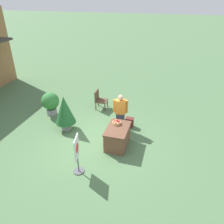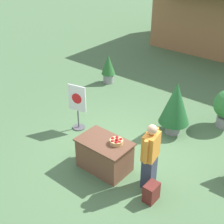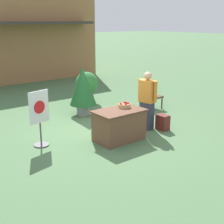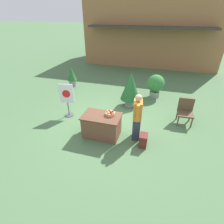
# 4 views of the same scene
# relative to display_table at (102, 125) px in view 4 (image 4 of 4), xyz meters

# --- Properties ---
(ground_plane) EXTENTS (120.00, 120.00, 0.00)m
(ground_plane) POSITION_rel_display_table_xyz_m (0.03, 0.77, -0.39)
(ground_plane) COLOR #4C7047
(storefront_building) EXTENTS (9.56, 5.87, 4.50)m
(storefront_building) POSITION_rel_display_table_xyz_m (0.49, 10.93, 1.86)
(storefront_building) COLOR #9E6B42
(storefront_building) RESTS_ON ground_plane
(display_table) EXTENTS (1.25, 0.80, 0.77)m
(display_table) POSITION_rel_display_table_xyz_m (0.00, 0.00, 0.00)
(display_table) COLOR brown
(display_table) RESTS_ON ground_plane
(apple_basket) EXTENTS (0.31, 0.31, 0.16)m
(apple_basket) POSITION_rel_display_table_xyz_m (0.26, 0.11, 0.45)
(apple_basket) COLOR tan
(apple_basket) RESTS_ON display_table
(person_visitor) EXTENTS (0.32, 0.60, 1.59)m
(person_visitor) POSITION_rel_display_table_xyz_m (1.13, 0.18, 0.42)
(person_visitor) COLOR #33384C
(person_visitor) RESTS_ON ground_plane
(backpack) EXTENTS (0.24, 0.34, 0.42)m
(backpack) POSITION_rel_display_table_xyz_m (1.42, -0.16, -0.18)
(backpack) COLOR maroon
(backpack) RESTS_ON ground_plane
(poster_board) EXTENTS (0.54, 0.36, 1.35)m
(poster_board) POSITION_rel_display_table_xyz_m (-1.72, 0.86, 0.34)
(poster_board) COLOR #4C4C51
(poster_board) RESTS_ON ground_plane
(patio_chair) EXTENTS (0.57, 0.57, 0.94)m
(patio_chair) POSITION_rel_display_table_xyz_m (2.72, 1.64, 0.13)
(patio_chair) COLOR brown
(patio_chair) RESTS_ON ground_plane
(potted_plant_far_left) EXTENTS (0.84, 0.84, 1.53)m
(potted_plant_far_left) POSITION_rel_display_table_xyz_m (0.48, 2.38, 0.50)
(potted_plant_far_left) COLOR gray
(potted_plant_far_left) RESTS_ON ground_plane
(potted_plant_far_right) EXTENTS (0.51, 0.51, 1.07)m
(potted_plant_far_right) POSITION_rel_display_table_xyz_m (-3.07, 3.79, 0.21)
(potted_plant_far_right) COLOR gray
(potted_plant_far_right) RESTS_ON ground_plane
(potted_plant_near_left) EXTENTS (0.82, 0.82, 1.12)m
(potted_plant_near_left) POSITION_rel_display_table_xyz_m (1.47, 3.64, 0.26)
(potted_plant_near_left) COLOR gray
(potted_plant_near_left) RESTS_ON ground_plane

